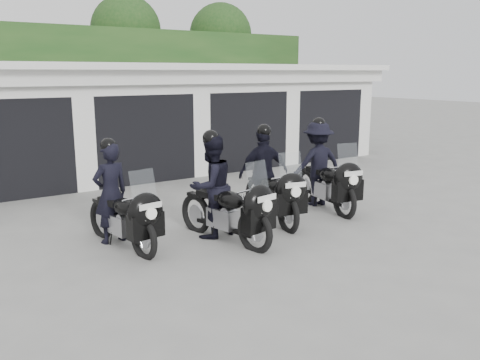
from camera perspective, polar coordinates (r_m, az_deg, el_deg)
ground at (r=8.50m, az=5.04°, el=-6.89°), size 80.00×80.00×0.00m
garage_block at (r=15.22m, az=-14.43°, el=6.67°), size 16.40×6.80×2.96m
background_vegetation at (r=19.90m, az=-18.47°, el=11.49°), size 20.00×3.90×5.80m
police_bike_a at (r=8.27m, az=-13.35°, el=-2.60°), size 0.79×2.04×1.78m
police_bike_b at (r=8.39m, az=-2.39°, el=-1.46°), size 1.02×2.14×1.88m
police_bike_c at (r=9.54m, az=3.13°, el=0.14°), size 1.10×2.11×1.85m
police_bike_d at (r=10.56m, az=9.15°, el=1.29°), size 1.23×2.16×1.90m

